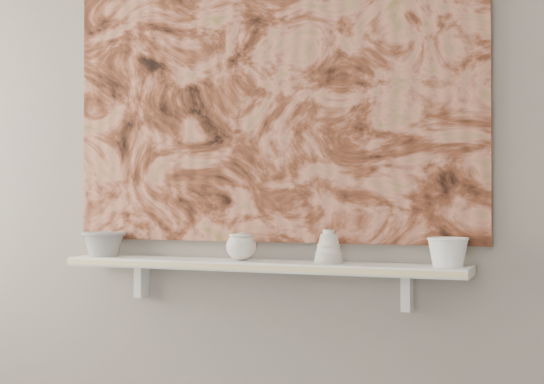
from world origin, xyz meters
The scene contains 11 objects.
wall_back centered at (0.00, 1.60, 1.35)m, with size 3.60×3.60×0.00m, color gray.
shelf centered at (0.00, 1.51, 0.92)m, with size 1.40×0.18×0.03m, color white.
shelf_stripe centered at (0.00, 1.41, 0.92)m, with size 1.40×0.01×0.02m, color beige.
bracket_left centered at (-0.49, 1.57, 0.84)m, with size 0.03×0.06×0.12m, color white.
bracket_right centered at (0.49, 1.57, 0.84)m, with size 0.03×0.06×0.12m, color white.
painting centered at (0.00, 1.59, 1.54)m, with size 1.50×0.03×1.10m, color brown.
house_motif centered at (0.45, 1.57, 1.23)m, with size 0.09×0.00×0.08m, color black.
bowl_grey centered at (-0.61, 1.51, 0.98)m, with size 0.16×0.16×0.09m, color gray, non-canonical shape.
cup_cream centered at (-0.06, 1.51, 0.98)m, with size 0.10×0.10×0.09m, color silver, non-canonical shape.
bell_vessel centered at (0.25, 1.51, 0.98)m, with size 0.10×0.10×0.11m, color silver, non-canonical shape.
bowl_white centered at (0.63, 1.51, 0.98)m, with size 0.13×0.13×0.09m, color white, non-canonical shape.
Camera 1 is at (0.99, -0.83, 1.12)m, focal length 50.00 mm.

